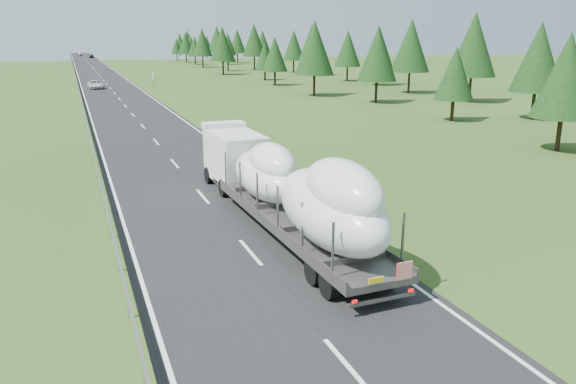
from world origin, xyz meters
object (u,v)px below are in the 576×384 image
object	(u,v)px
highway_sign	(153,77)
distant_car_blue	(80,54)
distant_van	(96,84)
distant_car_dark	(92,56)
boat_truck	(285,183)

from	to	relation	value
highway_sign	distant_car_blue	bearing A→B (deg)	92.67
distant_van	distant_car_dark	size ratio (longest dim) A/B	1.19
boat_truck	distant_car_blue	bearing A→B (deg)	90.72
distant_car_blue	boat_truck	bearing A→B (deg)	-92.01
distant_van	distant_car_dark	xyz separation A→B (m)	(5.17, 144.67, 0.02)
boat_truck	distant_car_blue	world-z (taller)	boat_truck
highway_sign	distant_van	size ratio (longest dim) A/B	0.50
boat_truck	distant_car_blue	distance (m)	252.29
distant_car_dark	distant_car_blue	distance (m)	28.52
highway_sign	distant_car_blue	size ratio (longest dim) A/B	0.58
distant_car_dark	distant_car_blue	size ratio (longest dim) A/B	0.97
highway_sign	boat_truck	xyz separation A→B (m)	(-4.95, -78.11, 0.52)
distant_van	distant_car_dark	bearing A→B (deg)	84.63
boat_truck	distant_van	bearing A→B (deg)	93.31
highway_sign	distant_car_dark	distance (m)	145.95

